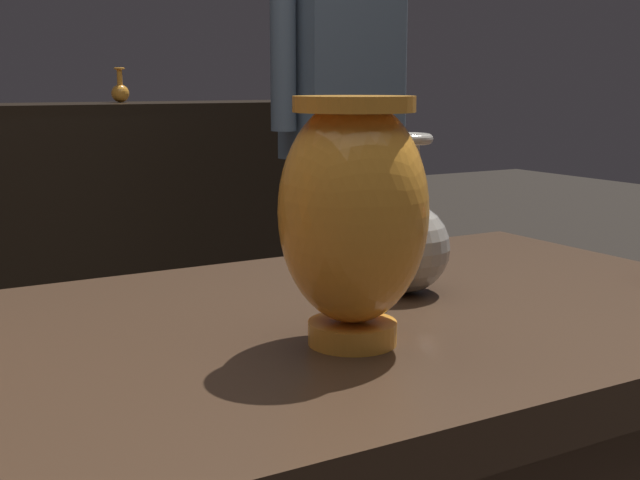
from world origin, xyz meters
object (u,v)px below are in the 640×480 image
object	(u,v)px
vase_left_accent	(405,240)
shelf_vase_right	(120,91)
vase_centerpiece	(353,212)
visitor_near_right	(342,98)

from	to	relation	value
vase_left_accent	shelf_vase_right	world-z (taller)	shelf_vase_right
vase_centerpiece	vase_left_accent	bearing A→B (deg)	40.57
vase_left_accent	visitor_near_right	size ratio (longest dim) A/B	0.12
visitor_near_right	vase_centerpiece	bearing A→B (deg)	52.79
vase_centerpiece	vase_left_accent	size ratio (longest dim) A/B	1.24
shelf_vase_right	vase_centerpiece	bearing A→B (deg)	-102.05
vase_left_accent	visitor_near_right	bearing A→B (deg)	61.36
vase_centerpiece	vase_left_accent	xyz separation A→B (m)	(0.17, 0.15, -0.07)
vase_left_accent	shelf_vase_right	size ratio (longest dim) A/B	1.60
shelf_vase_right	visitor_near_right	world-z (taller)	visitor_near_right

